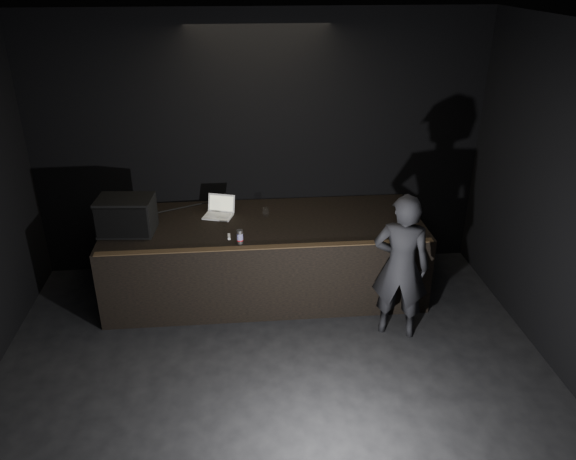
# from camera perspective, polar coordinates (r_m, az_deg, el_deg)

# --- Properties ---
(ground) EXTENTS (7.00, 7.00, 0.00)m
(ground) POSITION_cam_1_polar(r_m,az_deg,el_deg) (5.46, -0.56, -21.16)
(ground) COLOR black
(ground) RESTS_ON ground
(room_walls) EXTENTS (6.10, 7.10, 3.52)m
(room_walls) POSITION_cam_1_polar(r_m,az_deg,el_deg) (4.22, -0.68, -2.02)
(room_walls) COLOR black
(room_walls) RESTS_ON ground
(stage_riser) EXTENTS (4.00, 1.50, 1.00)m
(stage_riser) POSITION_cam_1_polar(r_m,az_deg,el_deg) (7.34, -2.36, -2.69)
(stage_riser) COLOR black
(stage_riser) RESTS_ON ground
(riser_lip) EXTENTS (3.92, 0.10, 0.01)m
(riser_lip) POSITION_cam_1_polar(r_m,az_deg,el_deg) (6.48, -2.10, -1.72)
(riser_lip) COLOR brown
(riser_lip) RESTS_ON stage_riser
(stage_monitor) EXTENTS (0.69, 0.53, 0.44)m
(stage_monitor) POSITION_cam_1_polar(r_m,az_deg,el_deg) (7.03, -16.13, 1.44)
(stage_monitor) COLOR black
(stage_monitor) RESTS_ON stage_riser
(cable) EXTENTS (0.94, 0.45, 0.02)m
(cable) POSITION_cam_1_polar(r_m,az_deg,el_deg) (7.66, -10.14, 2.38)
(cable) COLOR black
(cable) RESTS_ON stage_riser
(laptop) EXTENTS (0.44, 0.41, 0.25)m
(laptop) POSITION_cam_1_polar(r_m,az_deg,el_deg) (7.34, -6.97, 2.00)
(laptop) COLOR silver
(laptop) RESTS_ON stage_riser
(beer_can) EXTENTS (0.07, 0.07, 0.18)m
(beer_can) POSITION_cam_1_polar(r_m,az_deg,el_deg) (6.55, -4.91, -0.71)
(beer_can) COLOR silver
(beer_can) RESTS_ON stage_riser
(plastic_cup) EXTENTS (0.09, 0.09, 0.11)m
(plastic_cup) POSITION_cam_1_polar(r_m,az_deg,el_deg) (7.27, -2.28, 1.86)
(plastic_cup) COLOR white
(plastic_cup) RESTS_ON stage_riser
(wii_remote) EXTENTS (0.03, 0.13, 0.02)m
(wii_remote) POSITION_cam_1_polar(r_m,az_deg,el_deg) (6.74, -6.01, -0.66)
(wii_remote) COLOR silver
(wii_remote) RESTS_ON stage_riser
(person) EXTENTS (0.74, 0.61, 1.76)m
(person) POSITION_cam_1_polar(r_m,az_deg,el_deg) (6.45, 11.39, -3.66)
(person) COLOR black
(person) RESTS_ON ground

